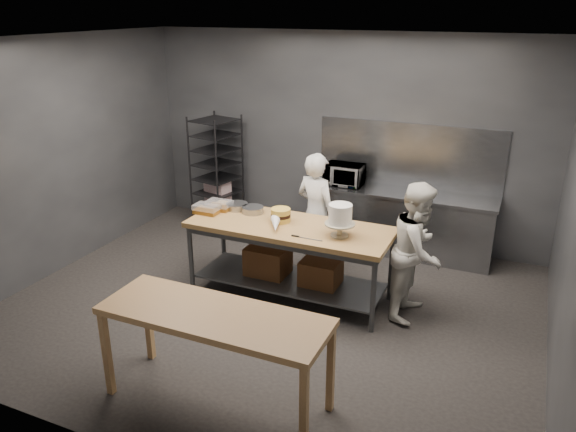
{
  "coord_description": "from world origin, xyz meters",
  "views": [
    {
      "loc": [
        2.55,
        -5.19,
        3.34
      ],
      "look_at": [
        0.1,
        0.32,
        1.05
      ],
      "focal_mm": 35.0,
      "sensor_mm": 36.0,
      "label": 1
    }
  ],
  "objects_px": {
    "chef_right": "(418,251)",
    "speed_rack": "(217,172)",
    "near_counter": "(214,322)",
    "frosted_cake_stand": "(340,216)",
    "chef_behind": "(316,214)",
    "work_table": "(290,251)",
    "layer_cake": "(281,215)",
    "microwave": "(344,174)"
  },
  "relations": [
    {
      "from": "chef_behind",
      "to": "chef_right",
      "type": "bearing_deg",
      "value": 174.78
    },
    {
      "from": "near_counter",
      "to": "frosted_cake_stand",
      "type": "distance_m",
      "value": 2.04
    },
    {
      "from": "speed_rack",
      "to": "microwave",
      "type": "height_order",
      "value": "speed_rack"
    },
    {
      "from": "chef_behind",
      "to": "speed_rack",
      "type": "bearing_deg",
      "value": -7.85
    },
    {
      "from": "near_counter",
      "to": "chef_behind",
      "type": "distance_m",
      "value": 2.83
    },
    {
      "from": "near_counter",
      "to": "layer_cake",
      "type": "distance_m",
      "value": 2.15
    },
    {
      "from": "speed_rack",
      "to": "work_table",
      "type": "bearing_deg",
      "value": -40.46
    },
    {
      "from": "work_table",
      "to": "microwave",
      "type": "xyz_separation_m",
      "value": [
        0.07,
        1.79,
        0.48
      ]
    },
    {
      "from": "frosted_cake_stand",
      "to": "layer_cake",
      "type": "xyz_separation_m",
      "value": [
        -0.79,
        0.15,
        -0.16
      ]
    },
    {
      "from": "work_table",
      "to": "speed_rack",
      "type": "bearing_deg",
      "value": 139.54
    },
    {
      "from": "frosted_cake_stand",
      "to": "chef_right",
      "type": "bearing_deg",
      "value": 17.97
    },
    {
      "from": "chef_right",
      "to": "speed_rack",
      "type": "bearing_deg",
      "value": 71.23
    },
    {
      "from": "near_counter",
      "to": "layer_cake",
      "type": "xyz_separation_m",
      "value": [
        -0.35,
        2.11,
        0.19
      ]
    },
    {
      "from": "chef_right",
      "to": "frosted_cake_stand",
      "type": "distance_m",
      "value": 0.94
    },
    {
      "from": "work_table",
      "to": "chef_behind",
      "type": "bearing_deg",
      "value": 87.05
    },
    {
      "from": "layer_cake",
      "to": "speed_rack",
      "type": "bearing_deg",
      "value": 138.28
    },
    {
      "from": "near_counter",
      "to": "layer_cake",
      "type": "height_order",
      "value": "layer_cake"
    },
    {
      "from": "speed_rack",
      "to": "chef_behind",
      "type": "relative_size",
      "value": 1.09
    },
    {
      "from": "chef_behind",
      "to": "frosted_cake_stand",
      "type": "height_order",
      "value": "chef_behind"
    },
    {
      "from": "near_counter",
      "to": "chef_behind",
      "type": "bearing_deg",
      "value": 93.44
    },
    {
      "from": "speed_rack",
      "to": "frosted_cake_stand",
      "type": "bearing_deg",
      "value": -34.35
    },
    {
      "from": "speed_rack",
      "to": "layer_cake",
      "type": "distance_m",
      "value": 2.5
    },
    {
      "from": "near_counter",
      "to": "microwave",
      "type": "distance_m",
      "value": 3.87
    },
    {
      "from": "work_table",
      "to": "speed_rack",
      "type": "distance_m",
      "value": 2.65
    },
    {
      "from": "work_table",
      "to": "frosted_cake_stand",
      "type": "height_order",
      "value": "frosted_cake_stand"
    },
    {
      "from": "near_counter",
      "to": "frosted_cake_stand",
      "type": "height_order",
      "value": "frosted_cake_stand"
    },
    {
      "from": "near_counter",
      "to": "chef_behind",
      "type": "relative_size",
      "value": 1.24
    },
    {
      "from": "speed_rack",
      "to": "microwave",
      "type": "distance_m",
      "value": 2.08
    },
    {
      "from": "chef_right",
      "to": "layer_cake",
      "type": "bearing_deg",
      "value": 99.39
    },
    {
      "from": "microwave",
      "to": "near_counter",
      "type": "bearing_deg",
      "value": -87.87
    },
    {
      "from": "work_table",
      "to": "layer_cake",
      "type": "bearing_deg",
      "value": 161.84
    },
    {
      "from": "near_counter",
      "to": "chef_right",
      "type": "bearing_deg",
      "value": 60.44
    },
    {
      "from": "microwave",
      "to": "layer_cake",
      "type": "distance_m",
      "value": 1.76
    },
    {
      "from": "speed_rack",
      "to": "microwave",
      "type": "bearing_deg",
      "value": 2.21
    },
    {
      "from": "work_table",
      "to": "chef_behind",
      "type": "height_order",
      "value": "chef_behind"
    },
    {
      "from": "speed_rack",
      "to": "chef_right",
      "type": "height_order",
      "value": "speed_rack"
    },
    {
      "from": "microwave",
      "to": "frosted_cake_stand",
      "type": "relative_size",
      "value": 1.45
    },
    {
      "from": "near_counter",
      "to": "chef_behind",
      "type": "xyz_separation_m",
      "value": [
        -0.17,
        2.82,
        -0.01
      ]
    },
    {
      "from": "layer_cake",
      "to": "near_counter",
      "type": "bearing_deg",
      "value": -80.69
    },
    {
      "from": "chef_behind",
      "to": "chef_right",
      "type": "height_order",
      "value": "chef_behind"
    },
    {
      "from": "near_counter",
      "to": "speed_rack",
      "type": "bearing_deg",
      "value": 120.36
    },
    {
      "from": "speed_rack",
      "to": "chef_behind",
      "type": "bearing_deg",
      "value": -25.04
    }
  ]
}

